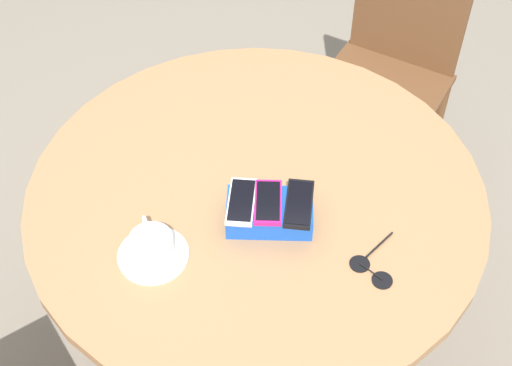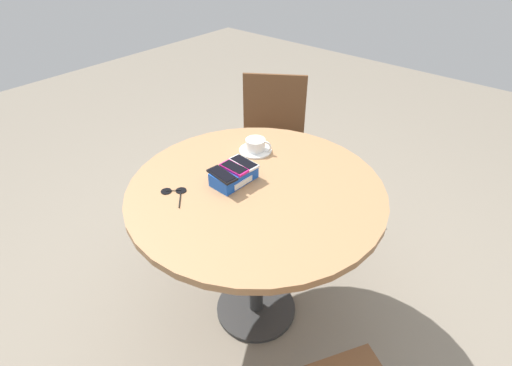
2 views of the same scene
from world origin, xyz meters
name	(u,v)px [view 2 (image 2 of 2)]	position (x,y,z in m)	size (l,w,h in m)	color
ground_plane	(256,309)	(0.00, 0.00, 0.00)	(8.00, 8.00, 0.00)	gray
round_table	(256,208)	(0.00, 0.00, 0.66)	(1.04, 1.04, 0.77)	#2D2D2D
phone_box	(234,176)	(-0.03, 0.09, 0.80)	(0.19, 0.11, 0.06)	blue
phone_black	(222,175)	(-0.09, 0.10, 0.83)	(0.07, 0.14, 0.01)	black
phone_magenta	(234,168)	(-0.02, 0.09, 0.83)	(0.06, 0.12, 0.01)	#D11975
phone_white	(244,163)	(0.03, 0.09, 0.83)	(0.07, 0.13, 0.01)	silver
saucer	(255,150)	(0.22, 0.19, 0.77)	(0.15, 0.15, 0.01)	white
coffee_cup	(256,144)	(0.22, 0.18, 0.80)	(0.09, 0.12, 0.06)	white
sunglasses	(174,192)	(-0.24, 0.22, 0.77)	(0.10, 0.14, 0.01)	black
chair_far_side	(272,143)	(0.78, 0.52, 0.45)	(0.58, 0.58, 0.85)	brown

